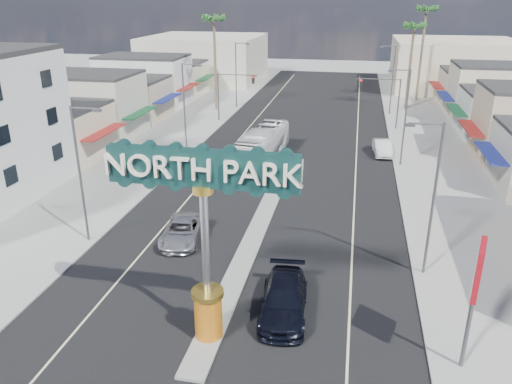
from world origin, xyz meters
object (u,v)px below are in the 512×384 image
at_px(streetlight_l_near, 81,169).
at_px(streetlight_l_far, 237,72).
at_px(traffic_signal_left, 232,88).
at_px(palm_left_far, 214,24).
at_px(palm_right_far, 426,15).
at_px(car_parked_right, 382,147).
at_px(streetlight_l_mid, 186,104).
at_px(suv_left, 182,231).
at_px(streetlight_r_mid, 404,113).
at_px(bank_pylon_sign, 477,277).
at_px(gateway_sign, 204,225).
at_px(palm_right_mid, 414,30).
at_px(streetlight_r_near, 431,193).
at_px(city_bus, 262,145).
at_px(suv_right, 284,299).
at_px(traffic_signal_right, 384,93).
at_px(streetlight_r_far, 392,76).

height_order(streetlight_l_near, streetlight_l_far, same).
bearing_deg(traffic_signal_left, palm_left_far, 122.43).
height_order(palm_right_far, car_parked_right, palm_right_far).
height_order(streetlight_l_mid, suv_left, streetlight_l_mid).
relative_size(streetlight_r_mid, bank_pylon_sign, 1.53).
height_order(gateway_sign, suv_left, gateway_sign).
height_order(traffic_signal_left, streetlight_l_near, streetlight_l_near).
bearing_deg(palm_left_far, palm_right_mid, 12.99).
distance_m(car_parked_right, bank_pylon_sign, 31.47).
distance_m(gateway_sign, streetlight_r_near, 13.19).
bearing_deg(palm_right_far, palm_left_far, -156.80).
bearing_deg(car_parked_right, palm_right_far, 73.17).
height_order(palm_left_far, suv_left, palm_left_far).
bearing_deg(palm_right_far, streetlight_l_mid, -128.48).
xyz_separation_m(traffic_signal_left, streetlight_l_far, (-1.25, 8.01, 0.79)).
height_order(streetlight_l_far, car_parked_right, streetlight_l_far).
bearing_deg(streetlight_l_mid, city_bus, -6.60).
bearing_deg(gateway_sign, palm_right_far, 75.97).
bearing_deg(streetlight_l_far, palm_left_far, -142.08).
xyz_separation_m(streetlight_l_far, suv_right, (13.61, -47.38, -4.25)).
bearing_deg(city_bus, gateway_sign, -78.77).
xyz_separation_m(streetlight_l_near, streetlight_r_near, (20.87, 0.00, 0.00)).
height_order(gateway_sign, traffic_signal_right, gateway_sign).
distance_m(traffic_signal_left, city_bus, 16.54).
bearing_deg(palm_right_mid, streetlight_r_mid, -95.64).
distance_m(gateway_sign, suv_right, 6.57).
height_order(car_parked_right, bank_pylon_sign, bank_pylon_sign).
xyz_separation_m(car_parked_right, city_bus, (-11.55, -4.23, 0.82)).
distance_m(palm_right_far, car_parked_right, 31.53).
relative_size(streetlight_l_far, streetlight_r_far, 1.00).
bearing_deg(suv_left, streetlight_l_near, -174.51).
bearing_deg(palm_right_mid, streetlight_l_mid, -132.03).
bearing_deg(streetlight_l_near, city_bus, 67.57).
distance_m(streetlight_l_far, suv_left, 41.35).
relative_size(gateway_sign, bank_pylon_sign, 1.55).
xyz_separation_m(streetlight_l_near, streetlight_l_far, (0.00, 42.00, 0.00)).
distance_m(streetlight_l_far, suv_right, 49.48).
xyz_separation_m(streetlight_l_mid, suv_left, (5.89, -18.69, -4.35)).
distance_m(streetlight_r_far, car_parked_right, 19.22).
height_order(streetlight_r_mid, bank_pylon_sign, streetlight_r_mid).
distance_m(streetlight_r_mid, palm_right_mid, 26.71).
bearing_deg(streetlight_l_mid, car_parked_right, 9.70).
height_order(streetlight_l_far, palm_right_far, palm_right_far).
xyz_separation_m(palm_left_far, car_parked_right, (22.00, -16.68, -10.75)).
xyz_separation_m(gateway_sign, palm_left_far, (-13.00, 48.02, 5.57)).
xyz_separation_m(traffic_signal_right, bank_pylon_sign, (2.16, -41.81, 0.31)).
bearing_deg(city_bus, palm_right_far, 67.78).
relative_size(palm_right_mid, suv_left, 2.35).
relative_size(traffic_signal_right, streetlight_l_mid, 0.67).
bearing_deg(streetlight_l_far, city_bus, -71.02).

